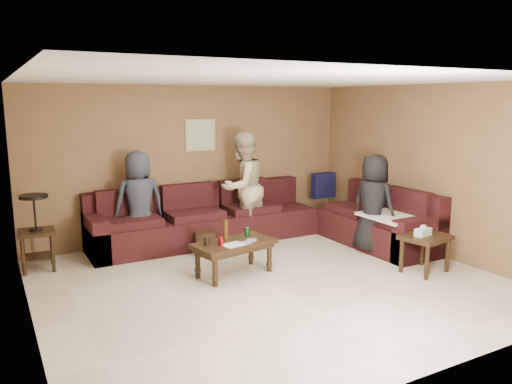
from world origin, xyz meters
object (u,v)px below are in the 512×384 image
waste_bin (205,243)px  person_right (373,204)px  sectional_sofa (267,224)px  person_left (139,202)px  coffee_table (234,246)px  person_middle (242,187)px  end_table_left (36,231)px  side_table_right (425,241)px

waste_bin → person_right: (2.27, -1.10, 0.57)m
sectional_sofa → person_left: bearing=163.6°
coffee_table → person_right: size_ratio=0.78×
coffee_table → person_middle: bearing=58.8°
coffee_table → person_left: 1.82m
person_right → end_table_left: bearing=59.0°
side_table_right → person_left: bearing=138.3°
end_table_left → side_table_right: bearing=-29.7°
sectional_sofa → end_table_left: size_ratio=4.49×
end_table_left → person_right: (4.51, -1.54, 0.20)m
end_table_left → person_middle: (3.08, -0.05, 0.35)m
coffee_table → person_middle: 1.71m
waste_bin → person_right: bearing=-25.9°
end_table_left → person_middle: size_ratio=0.58×
side_table_right → person_right: (0.01, 1.03, 0.31)m
sectional_sofa → person_right: (1.18, -1.14, 0.42)m
side_table_right → sectional_sofa: bearing=118.3°
side_table_right → person_right: person_right is taller
coffee_table → end_table_left: bearing=147.2°
coffee_table → person_left: size_ratio=0.75×
side_table_right → person_right: bearing=89.6°
side_table_right → person_left: size_ratio=0.45×
coffee_table → person_left: person_left is taller
side_table_right → person_middle: size_ratio=0.39×
end_table_left → person_left: person_left is taller
sectional_sofa → person_right: 1.69m
waste_bin → person_right: person_right is taller
side_table_right → person_middle: bearing=119.4°
end_table_left → person_right: person_right is taller
side_table_right → waste_bin: side_table_right is taller
end_table_left → person_middle: person_middle is taller
person_left → person_right: (3.06, -1.70, -0.03)m
end_table_left → side_table_right: size_ratio=1.49×
sectional_sofa → side_table_right: size_ratio=6.69×
end_table_left → waste_bin: end_table_left is taller
sectional_sofa → coffee_table: (-1.10, -1.04, 0.06)m
coffee_table → side_table_right: 2.53m
person_left → person_right: size_ratio=1.03×
person_left → person_middle: size_ratio=0.86×
end_table_left → sectional_sofa: bearing=-6.9°
person_middle → end_table_left: bearing=-22.1°
waste_bin → person_left: (-0.79, 0.60, 0.60)m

